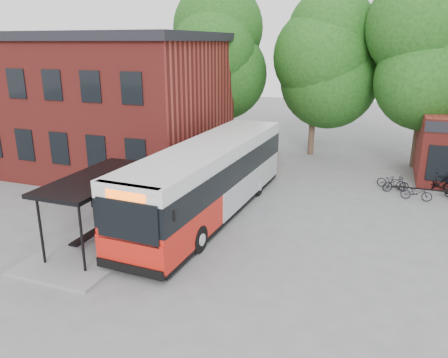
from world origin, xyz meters
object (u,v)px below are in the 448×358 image
(bicycle_2, at_px, (416,193))
(bicycle_3, at_px, (439,183))
(bicycle_0, at_px, (392,181))
(bus_shelter, at_px, (100,210))
(city_bus, at_px, (210,179))
(bicycle_1, at_px, (396,184))

(bicycle_2, height_order, bicycle_3, bicycle_3)
(bicycle_0, bearing_deg, bicycle_3, -67.47)
(bus_shelter, xyz_separation_m, bicycle_0, (11.15, 11.60, -1.02))
(city_bus, relative_size, bicycle_1, 9.17)
(bus_shelter, xyz_separation_m, bicycle_3, (13.61, 11.85, -0.90))
(bus_shelter, relative_size, bicycle_1, 4.73)
(bicycle_2, xyz_separation_m, bicycle_3, (1.23, 1.81, 0.15))
(bicycle_0, bearing_deg, city_bus, 147.18)
(bicycle_2, bearing_deg, city_bus, 124.40)
(city_bus, distance_m, bicycle_1, 10.72)
(bus_shelter, height_order, bicycle_2, bus_shelter)
(city_bus, relative_size, bicycle_0, 8.37)
(bicycle_0, relative_size, bicycle_2, 1.05)
(city_bus, distance_m, bicycle_3, 12.96)
(bicycle_0, relative_size, bicycle_3, 0.88)
(bicycle_0, xyz_separation_m, bicycle_3, (2.46, 0.26, 0.13))
(bicycle_0, distance_m, bicycle_3, 2.48)
(bus_shelter, distance_m, bicycle_3, 18.07)
(city_bus, height_order, bicycle_0, city_bus)
(bus_shelter, height_order, bicycle_1, bus_shelter)
(bicycle_1, bearing_deg, bicycle_3, -91.82)
(bicycle_3, bearing_deg, bicycle_1, 133.83)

